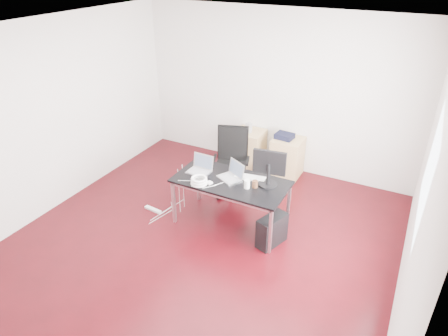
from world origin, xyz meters
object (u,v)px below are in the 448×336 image
at_px(office_chair, 232,158).
at_px(filing_cabinet_right, 287,157).
at_px(pc_tower, 272,230).
at_px(filing_cabinet_left, 249,149).
at_px(desk, 231,184).

bearing_deg(office_chair, filing_cabinet_right, 36.12).
bearing_deg(pc_tower, filing_cabinet_right, 123.30).
relative_size(office_chair, filing_cabinet_left, 1.54).
bearing_deg(pc_tower, desk, -173.27).
bearing_deg(filing_cabinet_left, office_chair, -83.92).
height_order(desk, office_chair, office_chair).
height_order(filing_cabinet_left, pc_tower, filing_cabinet_left).
height_order(filing_cabinet_right, pc_tower, filing_cabinet_right).
xyz_separation_m(desk, pc_tower, (0.70, -0.16, -0.46)).
relative_size(office_chair, pc_tower, 2.40).
relative_size(filing_cabinet_left, pc_tower, 1.56).
relative_size(filing_cabinet_left, filing_cabinet_right, 1.00).
bearing_deg(desk, pc_tower, -12.66).
distance_m(filing_cabinet_left, filing_cabinet_right, 0.73).
height_order(office_chair, pc_tower, office_chair).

